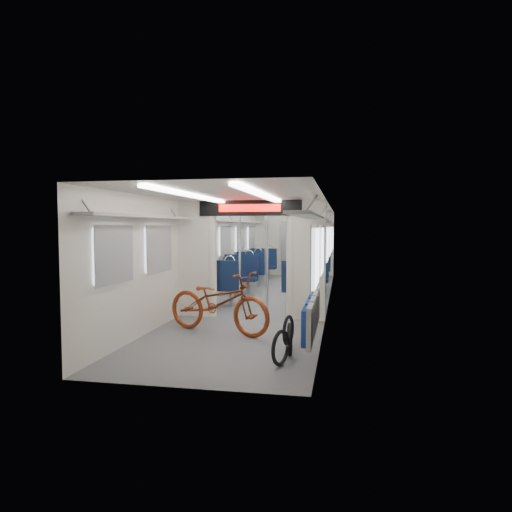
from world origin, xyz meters
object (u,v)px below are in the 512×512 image
Objects in this scene: flip_bench at (312,314)px; seat_bay_far_left at (257,265)px; bike_hoop_c at (288,332)px; stanchion_near_right at (267,258)px; seat_bay_far_right at (315,267)px; stanchion_far_left at (265,249)px; seat_bay_near_right at (307,277)px; bike_hoop_a at (281,350)px; stanchion_far_right at (291,250)px; seat_bay_near_left at (231,276)px; bike_hoop_b at (290,341)px; stanchion_near_left at (240,257)px; bicycle at (218,302)px.

flip_bench is 0.92× the size of seat_bay_far_left.
stanchion_near_right reaches higher than bike_hoop_c.
stanchion_far_left reaches higher than seat_bay_far_right.
bike_hoop_c is at bearing -89.46° from seat_bay_near_right.
stanchion_far_right reaches higher than bike_hoop_a.
stanchion_far_left is (-1.37, 6.98, 0.94)m from bike_hoop_a.
seat_bay_near_left is at bearing 110.48° from bike_hoop_a.
seat_bay_near_right is 1.11× the size of seat_bay_far_right.
flip_bench is 0.79m from bike_hoop_a.
seat_bay_near_right is at bearing 2.87° from seat_bay_near_left.
bike_hoop_b is 5.11m from seat_bay_near_left.
seat_bay_far_right is 4.83m from stanchion_near_left.
seat_bay_near_right is (1.87, 0.09, 0.00)m from seat_bay_near_left.
flip_bench is at bearing -68.77° from stanchion_near_right.
seat_bay_near_left is at bearing 111.01° from stanchion_near_left.
flip_bench is at bearing -80.86° from stanchion_far_right.
bike_hoop_b is 3.19m from stanchion_near_right.
stanchion_near_right is (-0.79, 2.95, 0.94)m from bike_hoop_b.
stanchion_near_left and stanchion_far_left have the same top height.
bicycle is at bearing -88.99° from stanchion_far_left.
stanchion_near_right is at bearing 102.13° from bike_hoop_a.
bicycle reaches higher than bike_hoop_b.
bicycle is at bearing -97.83° from stanchion_far_right.
bike_hoop_b is 0.52m from bike_hoop_c.
stanchion_near_right reaches higher than seat_bay_far_left.
flip_bench is at bearing -61.03° from stanchion_near_left.
bike_hoop_b is 4.80m from seat_bay_near_right.
stanchion_far_left is at bearing 102.42° from bike_hoop_b.
seat_bay_near_right is 2.09m from stanchion_near_left.
stanchion_far_left is at bearing 102.75° from bike_hoop_c.
bicycle is 0.87× the size of seat_bay_far_left.
seat_bay_far_left is at bearing 90.00° from seat_bay_near_left.
seat_bay_far_left reaches higher than bike_hoop_c.
bike_hoop_a is 8.36m from seat_bay_far_right.
stanchion_near_left is (0.54, -4.92, 0.58)m from seat_bay_far_left.
bike_hoop_b is 0.99× the size of bike_hoop_c.
stanchion_far_right reaches higher than bicycle.
bike_hoop_c is 4.28m from seat_bay_near_right.
seat_bay_near_right is 1.00× the size of stanchion_near_right.
bike_hoop_a is at bearing -89.07° from bike_hoop_c.
bike_hoop_a is 4.11m from stanchion_near_left.
bike_hoop_b is at bearing -81.48° from bike_hoop_c.
seat_bay_near_left is at bearing 30.04° from bicycle.
stanchion_near_right is (-1.10, 2.82, 0.57)m from flip_bench.
stanchion_near_right and stanchion_far_right have the same top height.
stanchion_near_left reaches higher than seat_bay_far_right.
seat_bay_near_left is (-2.29, 4.57, -0.01)m from flip_bench.
bike_hoop_b is (1.34, -1.16, -0.32)m from bicycle.
stanchion_far_right is (1.33, 1.41, 0.58)m from seat_bay_near_left.
bike_hoop_b is at bearing -66.20° from stanchion_near_left.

